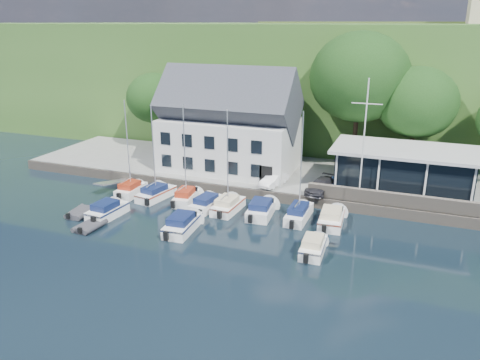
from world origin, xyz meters
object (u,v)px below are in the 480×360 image
at_px(car_blue, 335,184).
at_px(dinghy_0, 80,212).
at_px(car_white, 274,179).
at_px(boat_r1_6, 301,172).
at_px(harbor_building, 229,129).
at_px(flagpole, 364,141).
at_px(boat_r2_2, 182,222).
at_px(boat_r1_2, 185,159).
at_px(car_dgrey, 321,186).
at_px(boat_r1_7, 332,216).
at_px(car_silver, 269,176).
at_px(dinghy_1, 90,225).
at_px(boat_r1_5, 261,208).
at_px(boat_r1_3, 207,202).
at_px(boat_r1_0, 128,152).
at_px(boat_r1_4, 228,166).
at_px(boat_r2_0, 107,209).
at_px(club_pavilion, 403,169).
at_px(boat_r1_1, 154,157).
at_px(boat_r2_4, 313,245).

xyz_separation_m(car_blue, dinghy_0, (-20.38, -11.99, -1.25)).
height_order(car_white, boat_r1_6, boat_r1_6).
xyz_separation_m(harbor_building, flagpole, (14.53, -4.37, 1.06)).
bearing_deg(car_white, boat_r2_2, -99.24).
relative_size(harbor_building, boat_r1_2, 1.68).
bearing_deg(dinghy_0, car_dgrey, 22.02).
distance_m(car_dgrey, flagpole, 5.96).
bearing_deg(car_white, boat_r1_7, -23.39).
relative_size(car_silver, dinghy_1, 1.13).
bearing_deg(dinghy_1, boat_r1_5, 35.63).
xyz_separation_m(flagpole, boat_r1_2, (-15.43, -4.21, -2.12)).
height_order(harbor_building, boat_r1_3, harbor_building).
relative_size(boat_r1_0, boat_r2_2, 1.39).
height_order(boat_r1_0, boat_r1_2, boat_r1_0).
distance_m(boat_r1_4, dinghy_1, 12.62).
height_order(boat_r1_2, dinghy_1, boat_r1_2).
height_order(car_blue, flagpole, flagpole).
height_order(boat_r1_7, boat_r2_0, boat_r2_0).
xyz_separation_m(car_dgrey, flagpole, (3.57, -0.38, 4.76)).
bearing_deg(boat_r1_5, dinghy_0, -164.32).
bearing_deg(car_white, car_blue, 22.74).
bearing_deg(dinghy_1, car_dgrey, 40.96).
xyz_separation_m(car_dgrey, boat_r1_0, (-17.86, -4.79, 2.74)).
relative_size(car_dgrey, boat_r1_0, 0.51).
height_order(flagpole, dinghy_0, flagpole).
distance_m(flagpole, dinghy_1, 24.47).
xyz_separation_m(club_pavilion, boat_r1_2, (-18.90, -8.08, 1.25)).
relative_size(car_silver, boat_r2_2, 0.50).
bearing_deg(club_pavilion, car_silver, -170.76).
bearing_deg(boat_r1_1, boat_r1_0, -168.52).
bearing_deg(car_silver, boat_r1_3, -116.03).
xyz_separation_m(boat_r1_1, boat_r2_2, (5.85, -5.70, -3.47)).
height_order(boat_r1_6, boat_r2_0, boat_r1_6).
height_order(car_dgrey, dinghy_1, car_dgrey).
height_order(car_blue, boat_r2_2, car_blue).
distance_m(car_silver, boat_r1_0, 14.05).
bearing_deg(car_blue, boat_r1_3, -143.27).
relative_size(boat_r1_6, boat_r1_7, 1.40).
relative_size(flagpole, boat_r2_0, 1.92).
distance_m(car_blue, boat_r1_5, 8.27).
relative_size(club_pavilion, boat_r1_5, 2.18).
bearing_deg(car_white, club_pavilion, 28.66).
distance_m(boat_r1_5, boat_r2_0, 13.53).
bearing_deg(dinghy_1, boat_r1_1, 82.69).
xyz_separation_m(harbor_building, boat_r2_0, (-5.78, -14.16, -4.61)).
distance_m(boat_r1_5, boat_r1_6, 4.92).
distance_m(boat_r1_0, dinghy_1, 9.09).
relative_size(boat_r1_6, boat_r2_4, 1.69).
bearing_deg(boat_r1_4, flagpole, 26.47).
distance_m(flagpole, boat_r1_0, 21.97).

